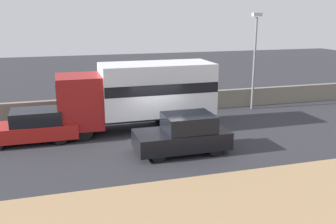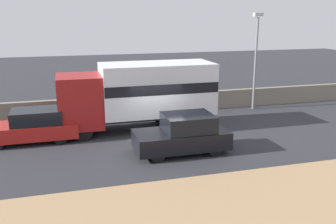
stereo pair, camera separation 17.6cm
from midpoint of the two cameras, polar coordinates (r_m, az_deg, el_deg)
ground_plane at (r=17.24m, az=-0.43°, el=-4.84°), size 80.00×80.00×0.00m
dirt_shoulder_foreground at (r=11.35m, az=9.23°, el=-15.89°), size 60.00×6.01×0.04m
stone_wall_backdrop at (r=22.25m, az=-4.24°, el=1.14°), size 60.00×0.35×1.13m
street_lamp at (r=23.52m, az=13.47°, el=8.65°), size 0.56×0.28×5.84m
box_truck at (r=18.92m, az=-3.82°, el=3.05°), size 7.75×2.57×3.39m
car_hatchback at (r=15.97m, az=2.64°, el=-3.43°), size 3.98×1.88×1.66m
car_sedan_second at (r=18.38m, az=-19.74°, el=-2.06°), size 4.31×1.72×1.52m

